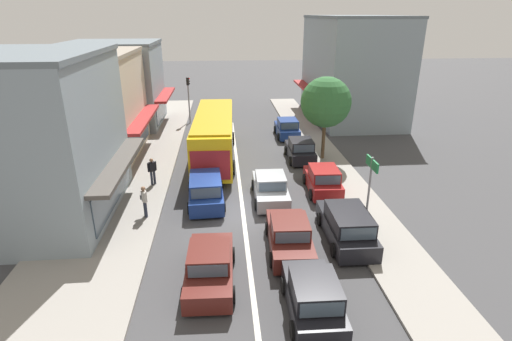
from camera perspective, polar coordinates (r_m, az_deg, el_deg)
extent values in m
plane|color=#3F3F42|center=(20.89, -1.89, -5.82)|extent=(140.00, 140.00, 0.00)
cube|color=silver|center=(24.51, -2.42, -1.50)|extent=(0.20, 28.00, 0.01)
cube|color=gray|center=(26.96, -17.22, -0.14)|extent=(5.20, 44.00, 0.14)
cube|color=gray|center=(27.27, 10.50, 0.72)|extent=(2.80, 44.00, 0.12)
cube|color=#84939E|center=(21.83, -29.96, 3.51)|extent=(7.33, 8.62, 7.82)
cube|color=#4C4742|center=(20.80, -19.04, 0.95)|extent=(1.10, 7.93, 0.20)
cube|color=#425160|center=(21.37, -19.71, -2.35)|extent=(0.06, 6.90, 1.80)
cube|color=slate|center=(21.14, -32.04, 13.92)|extent=(7.49, 8.62, 0.24)
cube|color=beige|center=(30.09, -23.06, 8.18)|extent=(6.55, 9.10, 7.00)
cube|color=maroon|center=(29.34, -15.86, 7.16)|extent=(1.10, 8.38, 0.20)
cube|color=#425160|center=(29.75, -16.40, 4.70)|extent=(0.06, 7.28, 1.80)
cube|color=gray|center=(29.57, -24.11, 14.98)|extent=(6.71, 9.10, 0.24)
cube|color=#84939E|center=(38.21, -19.35, 11.31)|extent=(7.47, 7.37, 7.11)
cube|color=maroon|center=(37.56, -12.90, 10.48)|extent=(1.10, 6.78, 0.20)
cube|color=#425160|center=(37.88, -13.37, 8.52)|extent=(0.06, 5.90, 1.80)
cube|color=slate|center=(37.80, -20.06, 16.77)|extent=(7.63, 7.37, 0.24)
cube|color=#84939E|center=(40.01, 13.55, 13.81)|extent=(7.02, 12.70, 9.15)
cube|color=maroon|center=(39.25, 7.71, 11.29)|extent=(1.10, 11.68, 0.20)
cube|color=#425160|center=(39.60, 8.21, 9.43)|extent=(0.06, 10.16, 1.80)
cube|color=slate|center=(39.69, 14.18, 20.52)|extent=(7.18, 12.70, 0.24)
cube|color=yellow|center=(27.80, -5.99, 5.08)|extent=(2.83, 10.87, 2.70)
cube|color=#425160|center=(27.69, -6.03, 5.88)|extent=(2.86, 10.44, 0.90)
cube|color=maroon|center=(22.73, -6.54, 0.69)|extent=(2.25, 0.13, 1.76)
cube|color=#AF890F|center=(27.44, -6.11, 7.90)|extent=(2.68, 10.00, 0.12)
cylinder|color=black|center=(31.45, -7.93, 4.52)|extent=(0.29, 0.97, 0.96)
cylinder|color=black|center=(31.34, -3.36, 4.64)|extent=(0.29, 0.97, 0.96)
cylinder|color=black|center=(25.50, -8.96, 0.34)|extent=(0.29, 0.97, 0.96)
cylinder|color=black|center=(25.37, -3.34, 0.46)|extent=(0.29, 0.97, 0.96)
cube|color=#561E19|center=(15.77, -6.58, -13.87)|extent=(1.85, 4.25, 0.72)
cube|color=#561E19|center=(15.31, -6.70, -12.07)|extent=(1.61, 1.85, 0.60)
cube|color=#425160|center=(16.09, -6.53, -10.26)|extent=(1.44, 0.10, 0.51)
cube|color=#425160|center=(14.56, -6.90, -14.08)|extent=(1.41, 0.10, 0.48)
cylinder|color=black|center=(16.99, -9.29, -11.95)|extent=(0.20, 0.63, 0.62)
cylinder|color=black|center=(16.89, -3.35, -11.90)|extent=(0.20, 0.63, 0.62)
cylinder|color=black|center=(14.97, -10.24, -17.28)|extent=(0.20, 0.63, 0.62)
cylinder|color=black|center=(14.85, -3.33, -17.27)|extent=(0.20, 0.63, 0.62)
cube|color=#9EA3A8|center=(22.00, 2.05, -2.87)|extent=(1.80, 4.23, 0.72)
cube|color=#9EA3A8|center=(21.64, 2.10, -1.38)|extent=(1.59, 1.83, 0.60)
cube|color=#425160|center=(22.49, 1.86, -0.47)|extent=(1.44, 0.09, 0.51)
cube|color=#425160|center=(20.81, 2.36, -2.37)|extent=(1.40, 0.09, 0.48)
cylinder|color=black|center=(23.16, -0.39, -2.08)|extent=(0.19, 0.62, 0.62)
cylinder|color=black|center=(23.32, 3.83, -1.96)|extent=(0.19, 0.62, 0.62)
cylinder|color=black|center=(20.88, 0.04, -4.86)|extent=(0.19, 0.62, 0.62)
cylinder|color=black|center=(21.06, 4.73, -4.70)|extent=(0.19, 0.62, 0.62)
cube|color=#561E19|center=(17.60, 4.77, -9.66)|extent=(1.90, 4.27, 0.72)
cube|color=#561E19|center=(17.18, 4.88, -7.96)|extent=(1.64, 1.87, 0.60)
cube|color=#425160|center=(17.98, 4.52, -6.51)|extent=(1.44, 0.12, 0.51)
cube|color=#425160|center=(16.39, 5.27, -9.54)|extent=(1.41, 0.12, 0.48)
cylinder|color=black|center=(18.70, 1.64, -8.26)|extent=(0.21, 0.63, 0.62)
cylinder|color=black|center=(18.89, 6.90, -8.10)|extent=(0.21, 0.63, 0.62)
cylinder|color=black|center=(16.57, 2.25, -12.61)|extent=(0.21, 0.63, 0.62)
cylinder|color=black|center=(16.78, 8.26, -12.35)|extent=(0.21, 0.63, 0.62)
cube|color=navy|center=(21.88, -7.18, -3.14)|extent=(1.98, 4.58, 0.76)
cube|color=navy|center=(21.27, -7.25, -1.77)|extent=(1.77, 2.68, 0.68)
cube|color=#425160|center=(22.49, -7.31, -0.45)|extent=(1.51, 0.14, 0.58)
cube|color=#425160|center=(20.06, -7.17, -3.26)|extent=(1.48, 0.13, 0.54)
cylinder|color=black|center=(23.22, -9.39, -2.33)|extent=(0.21, 0.63, 0.62)
cylinder|color=black|center=(23.22, -5.05, -2.11)|extent=(0.21, 0.63, 0.62)
cylinder|color=black|center=(20.78, -9.51, -5.33)|extent=(0.21, 0.63, 0.62)
cylinder|color=black|center=(20.77, -4.64, -5.09)|extent=(0.21, 0.63, 0.62)
cube|color=black|center=(14.39, 8.07, -17.92)|extent=(1.71, 3.73, 0.76)
cube|color=black|center=(13.72, 8.49, -16.45)|extent=(1.55, 1.93, 0.64)
cube|color=#425160|center=(14.48, 7.68, -14.10)|extent=(1.40, 0.09, 0.54)
cube|color=#425160|center=(12.99, 9.41, -19.06)|extent=(1.37, 0.08, 0.51)
cylinder|color=black|center=(15.24, 4.02, -16.12)|extent=(0.19, 0.62, 0.62)
cylinder|color=black|center=(15.53, 10.26, -15.66)|extent=(0.19, 0.62, 0.62)
cylinder|color=black|center=(13.58, 5.37, -21.83)|extent=(0.19, 0.62, 0.62)
cylinder|color=black|center=(13.90, 12.55, -21.12)|extent=(0.19, 0.62, 0.62)
cube|color=black|center=(18.68, 12.68, -8.13)|extent=(1.83, 4.53, 0.76)
cube|color=black|center=(18.05, 13.17, -6.69)|extent=(1.68, 2.62, 0.68)
cube|color=#425160|center=(19.17, 12.06, -4.84)|extent=(1.51, 0.08, 0.58)
cube|color=#425160|center=(16.96, 14.44, -8.78)|extent=(1.48, 0.08, 0.54)
cylinder|color=black|center=(19.70, 9.07, -6.89)|extent=(0.19, 0.62, 0.62)
cylinder|color=black|center=(20.16, 13.99, -6.60)|extent=(0.19, 0.62, 0.62)
cylinder|color=black|center=(17.45, 11.04, -11.09)|extent=(0.19, 0.62, 0.62)
cylinder|color=black|center=(17.97, 16.56, -10.61)|extent=(0.19, 0.62, 0.62)
cube|color=maroon|center=(23.25, 9.46, -1.74)|extent=(1.78, 3.76, 0.76)
cube|color=maroon|center=(22.71, 9.72, -0.42)|extent=(1.59, 1.95, 0.64)
cube|color=#425160|center=(23.59, 9.23, 0.46)|extent=(1.40, 0.11, 0.54)
cube|color=#425160|center=(21.84, 10.24, -1.38)|extent=(1.37, 0.11, 0.51)
cylinder|color=black|center=(24.17, 7.00, -1.20)|extent=(0.20, 0.63, 0.62)
cylinder|color=black|center=(24.50, 10.78, -1.11)|extent=(0.20, 0.63, 0.62)
cylinder|color=black|center=(22.18, 7.93, -3.42)|extent=(0.20, 0.63, 0.62)
cylinder|color=black|center=(22.54, 12.04, -3.29)|extent=(0.20, 0.63, 0.62)
cube|color=black|center=(28.09, 6.31, 2.58)|extent=(1.68, 3.72, 0.76)
cube|color=black|center=(27.59, 6.48, 3.75)|extent=(1.54, 1.91, 0.64)
cube|color=#425160|center=(28.50, 6.12, 4.35)|extent=(1.40, 0.07, 0.54)
cube|color=#425160|center=(26.68, 6.85, 3.11)|extent=(1.37, 0.07, 0.51)
cylinder|color=black|center=(29.06, 4.31, 2.87)|extent=(0.19, 0.62, 0.62)
cylinder|color=black|center=(29.34, 7.48, 2.94)|extent=(0.19, 0.62, 0.62)
cylinder|color=black|center=(26.99, 5.00, 1.36)|extent=(0.19, 0.62, 0.62)
cylinder|color=black|center=(27.30, 8.40, 1.44)|extent=(0.19, 0.62, 0.62)
cube|color=navy|center=(33.35, 4.43, 5.73)|extent=(1.66, 3.71, 0.76)
cube|color=navy|center=(32.88, 4.55, 6.76)|extent=(1.53, 1.91, 0.64)
cube|color=#425160|center=(33.80, 4.28, 7.18)|extent=(1.40, 0.07, 0.54)
cube|color=#425160|center=(31.96, 4.84, 6.31)|extent=(1.37, 0.07, 0.51)
cylinder|color=black|center=(34.34, 2.76, 5.87)|extent=(0.18, 0.62, 0.62)
cylinder|color=black|center=(34.60, 5.47, 5.92)|extent=(0.18, 0.62, 0.62)
cylinder|color=black|center=(32.23, 3.30, 4.80)|extent=(0.18, 0.62, 0.62)
cylinder|color=black|center=(32.51, 6.17, 4.86)|extent=(0.18, 0.62, 0.62)
cylinder|color=gray|center=(37.67, -9.58, 9.82)|extent=(0.12, 0.12, 4.20)
cube|color=black|center=(37.36, -9.74, 12.45)|extent=(0.24, 0.24, 0.68)
sphere|color=red|center=(37.31, -9.55, 12.81)|extent=(0.13, 0.13, 0.13)
sphere|color=black|center=(37.34, -9.53, 12.47)|extent=(0.13, 0.13, 0.13)
sphere|color=black|center=(37.38, -9.51, 12.14)|extent=(0.13, 0.13, 0.13)
cylinder|color=gray|center=(19.27, 15.78, -3.21)|extent=(0.10, 0.10, 3.60)
cube|color=#19753D|center=(18.69, 16.27, 0.95)|extent=(0.08, 1.40, 0.44)
cube|color=white|center=(18.71, 16.40, 0.95)|extent=(0.01, 1.10, 0.10)
cylinder|color=brown|center=(27.97, 9.60, 4.33)|extent=(0.24, 0.24, 2.89)
cylinder|color=brown|center=(27.86, 9.65, 8.52)|extent=(0.10, 0.94, 1.17)
cylinder|color=brown|center=(27.58, 10.64, 8.06)|extent=(0.85, 0.10, 0.93)
cylinder|color=brown|center=(27.20, 10.00, 7.64)|extent=(0.10, 0.74, 0.68)
cylinder|color=brown|center=(27.34, 8.97, 8.39)|extent=(0.96, 0.10, 1.24)
sphere|color=#2D6633|center=(27.32, 9.95, 9.59)|extent=(3.37, 3.37, 3.37)
cylinder|color=#232838|center=(20.56, -15.47, -5.39)|extent=(0.14, 0.14, 0.84)
cylinder|color=#232838|center=(20.72, -15.57, -5.18)|extent=(0.14, 0.14, 0.84)
cube|color=beige|center=(20.34, -15.72, -3.53)|extent=(0.34, 0.42, 0.56)
sphere|color=#9E7051|center=(20.18, -15.83, -2.50)|extent=(0.22, 0.22, 0.22)
cylinder|color=beige|center=(20.12, -15.58, -3.79)|extent=(0.09, 0.09, 0.54)
cylinder|color=beige|center=(20.55, -15.85, -3.27)|extent=(0.09, 0.09, 0.54)
cube|color=black|center=(20.69, -15.90, -3.66)|extent=(0.26, 0.18, 0.22)
cylinder|color=#232838|center=(24.26, -14.68, -1.05)|extent=(0.14, 0.14, 0.84)
cylinder|color=#232838|center=(24.33, -14.30, -0.95)|extent=(0.14, 0.14, 0.84)
cube|color=black|center=(24.04, -14.65, 0.54)|extent=(0.42, 0.39, 0.56)
sphere|color=#9E7051|center=(23.91, -14.74, 1.43)|extent=(0.22, 0.22, 0.22)
cylinder|color=black|center=(23.95, -15.16, 0.40)|extent=(0.09, 0.09, 0.54)
cylinder|color=black|center=(24.14, -14.14, 0.67)|extent=(0.09, 0.09, 0.54)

